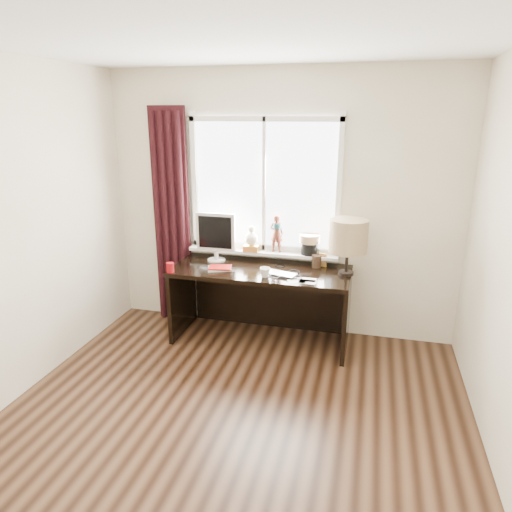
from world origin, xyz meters
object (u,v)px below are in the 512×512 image
(monitor, at_px, (216,234))
(desk, at_px, (263,289))
(laptop, at_px, (280,274))
(table_lamp, at_px, (348,237))
(mug, at_px, (265,272))
(red_cup, at_px, (170,267))

(monitor, bearing_deg, desk, -4.87)
(desk, xyz_separation_m, monitor, (-0.50, 0.04, 0.52))
(laptop, bearing_deg, desk, 150.59)
(table_lamp, bearing_deg, monitor, 175.83)
(mug, xyz_separation_m, desk, (-0.09, 0.30, -0.29))
(mug, relative_size, red_cup, 1.01)
(mug, bearing_deg, table_lamp, 19.49)
(table_lamp, bearing_deg, mug, -160.51)
(laptop, bearing_deg, table_lamp, 32.55)
(laptop, xyz_separation_m, table_lamp, (0.59, 0.17, 0.35))
(monitor, xyz_separation_m, table_lamp, (1.30, -0.09, 0.09))
(laptop, height_order, table_lamp, table_lamp)
(monitor, bearing_deg, laptop, -20.30)
(red_cup, height_order, desk, red_cup)
(laptop, xyz_separation_m, monitor, (-0.71, 0.26, 0.27))
(mug, height_order, desk, mug)
(laptop, distance_m, desk, 0.40)
(red_cup, xyz_separation_m, monitor, (0.30, 0.44, 0.23))
(monitor, distance_m, table_lamp, 1.30)
(laptop, distance_m, table_lamp, 0.71)
(laptop, xyz_separation_m, red_cup, (-1.01, -0.18, 0.03))
(laptop, relative_size, monitor, 0.64)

